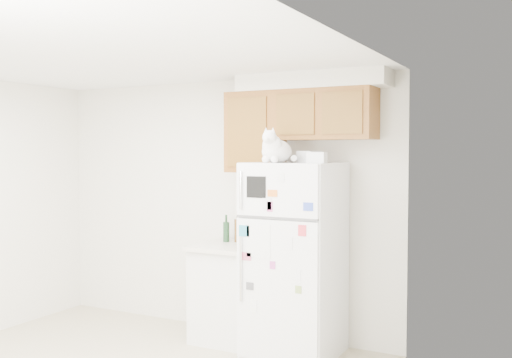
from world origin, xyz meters
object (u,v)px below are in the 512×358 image
Objects in this scene: cat at (275,150)px; bottle_amber at (238,226)px; base_counter at (231,292)px; storage_box_back at (309,157)px; refrigerator at (294,259)px; bottle_green at (226,228)px; storage_box_front at (317,158)px.

bottle_amber is (-0.61, 0.44, -0.74)m from cat.
bottle_amber reaches higher than base_counter.
cat is at bearing -35.63° from bottle_amber.
cat is 1.41× the size of bottle_amber.
storage_box_back is (0.20, 0.24, -0.06)m from cat.
refrigerator is 0.91m from storage_box_back.
base_counter is 2.15× the size of cat.
bottle_amber is at bearing 20.96° from bottle_green.
cat reaches higher than bottle_green.
storage_box_back reaches higher than base_counter.
storage_box_back is (0.12, 0.04, 0.90)m from refrigerator.
base_counter is at bearing -87.88° from bottle_amber.
bottle_green is at bearing -159.04° from bottle_amber.
storage_box_front is (0.26, -0.11, 0.89)m from refrigerator.
bottle_amber is (-0.70, 0.23, 0.22)m from refrigerator.
storage_box_back reaches higher than refrigerator.
storage_box_back is (0.81, -0.04, 1.29)m from base_counter.
refrigerator reaches higher than base_counter.
base_counter is 1.60m from storage_box_front.
bottle_amber is at bearing 161.72° from refrigerator.
base_counter is at bearing -45.42° from bottle_green.
storage_box_back is at bearing -2.71° from base_counter.
base_counter is 0.63m from bottle_amber.
bottle_green reaches higher than base_counter.
storage_box_back is at bearing 50.12° from cat.
cat reaches higher than refrigerator.
base_counter is 1.51m from cat.
cat is at bearing -25.00° from base_counter.
storage_box_back is 1.17m from bottle_green.
bottle_green is 0.87× the size of bottle_amber.
storage_box_front is at bearing -19.78° from bottle_amber.
storage_box_front is at bearing -23.70° from refrigerator.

